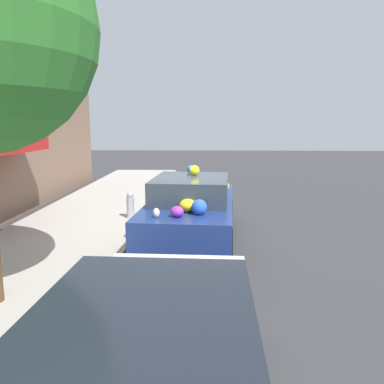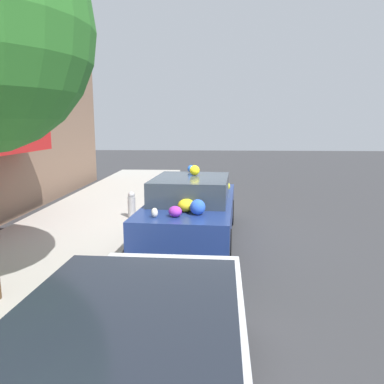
% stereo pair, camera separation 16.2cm
% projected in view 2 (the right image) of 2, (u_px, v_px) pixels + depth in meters
% --- Properties ---
extents(ground_plane, '(60.00, 60.00, 0.00)m').
position_uv_depth(ground_plane, '(184.00, 239.00, 8.55)').
color(ground_plane, '#38383A').
extents(sidewalk_curb, '(24.00, 3.20, 0.14)m').
position_uv_depth(sidewalk_curb, '(68.00, 234.00, 8.68)').
color(sidewalk_curb, '#B2ADA3').
rests_on(sidewalk_curb, ground).
extents(fire_hydrant, '(0.20, 0.20, 0.70)m').
position_uv_depth(fire_hydrant, '(132.00, 205.00, 9.86)').
color(fire_hydrant, '#B2B2B7').
rests_on(fire_hydrant, sidewalk_curb).
extents(art_car, '(4.54, 2.11, 1.67)m').
position_uv_depth(art_car, '(192.00, 207.00, 8.37)').
color(art_car, navy).
rests_on(art_car, ground).
extents(parked_car_plain, '(4.61, 1.88, 1.34)m').
position_uv_depth(parked_car_plain, '(132.00, 383.00, 2.75)').
color(parked_car_plain, silver).
rests_on(parked_car_plain, ground).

